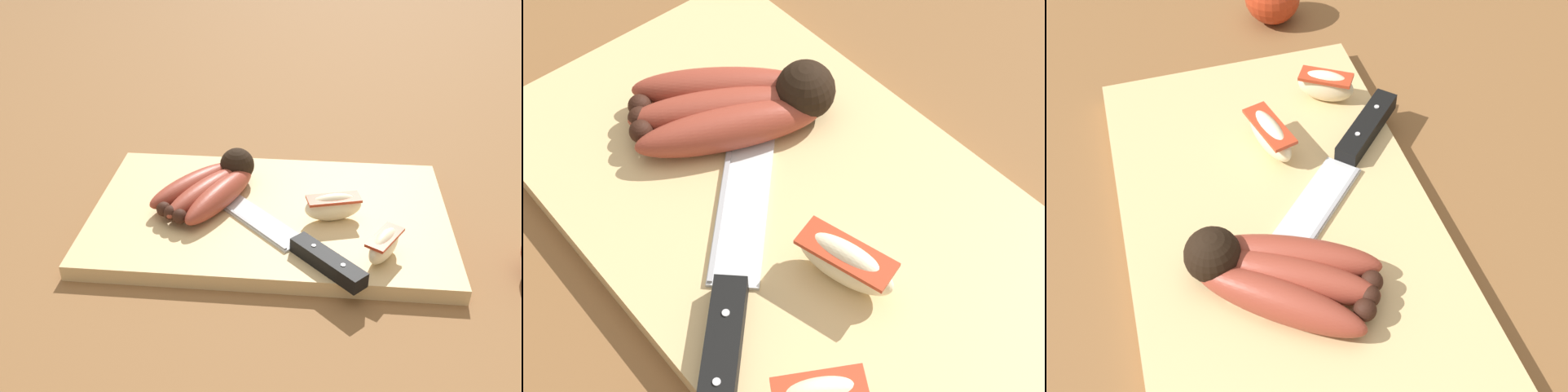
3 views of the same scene
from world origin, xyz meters
TOP-DOWN VIEW (x-y plane):
  - ground_plane at (0.00, 0.00)m, footprint 6.00×6.00m
  - cutting_board at (0.01, 0.01)m, footprint 0.45×0.27m
  - banana_bunch at (0.09, -0.01)m, footprint 0.14×0.16m
  - chefs_knife at (-0.03, 0.09)m, footprint 0.22×0.22m
  - apple_wedge_near at (-0.13, 0.10)m, footprint 0.05×0.06m
  - apple_wedge_middle at (-0.07, 0.02)m, footprint 0.07×0.04m

SIDE VIEW (x-z plane):
  - ground_plane at x=0.00m, z-range 0.00..0.00m
  - cutting_board at x=0.01m, z-range 0.00..0.02m
  - chefs_knife at x=-0.03m, z-range 0.02..0.04m
  - banana_bunch at x=0.09m, z-range 0.01..0.06m
  - apple_wedge_near at x=-0.13m, z-range 0.02..0.06m
  - apple_wedge_middle at x=-0.07m, z-range 0.02..0.06m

